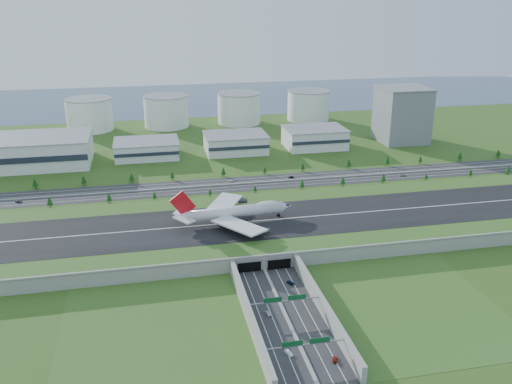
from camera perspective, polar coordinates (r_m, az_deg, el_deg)
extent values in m
plane|color=#1D4816|center=(350.07, -0.92, -4.38)|extent=(1200.00, 1200.00, 0.00)
cube|color=gray|center=(348.41, -0.92, -3.78)|extent=(520.00, 100.00, 8.00)
cube|color=#3C561D|center=(346.77, -0.92, -3.17)|extent=(520.00, 100.00, 0.16)
cube|color=black|center=(346.71, -0.92, -3.15)|extent=(520.00, 58.00, 0.12)
cube|color=silver|center=(346.68, -0.92, -3.13)|extent=(520.00, 0.90, 0.02)
cube|color=gray|center=(302.77, 0.86, -6.72)|extent=(520.00, 1.20, 1.20)
cube|color=#28282B|center=(256.67, 3.89, -14.45)|extent=(34.00, 120.00, 0.12)
cube|color=gray|center=(256.45, 3.89, -14.38)|extent=(1.60, 120.00, 0.90)
cube|color=gray|center=(258.96, -0.68, -13.00)|extent=(2.40, 100.00, 8.00)
cube|color=gray|center=(267.19, 7.18, -12.02)|extent=(2.40, 100.00, 8.00)
cube|color=black|center=(303.03, -0.70, -7.85)|extent=(13.00, 1.20, 6.00)
cube|color=black|center=(306.35, 2.45, -7.54)|extent=(13.00, 1.20, 6.00)
cylinder|color=gray|center=(263.23, -1.07, -12.52)|extent=(0.70, 0.70, 7.00)
cylinder|color=gray|center=(271.67, 6.99, -11.55)|extent=(0.70, 0.70, 7.00)
cube|color=gray|center=(264.85, 3.05, -11.38)|extent=(38.00, 0.50, 0.50)
cube|color=#0C4C23|center=(262.75, 1.77, -11.28)|extent=(9.00, 0.30, 2.40)
cube|color=#0C4C23|center=(265.45, 4.34, -10.98)|extent=(9.00, 0.30, 2.40)
cylinder|color=gray|center=(235.14, 0.60, -17.05)|extent=(0.70, 0.70, 7.00)
cylinder|color=gray|center=(244.56, 9.67, -15.72)|extent=(0.70, 0.70, 7.00)
cube|color=gray|center=(236.95, 5.27, -15.71)|extent=(38.00, 0.50, 0.50)
cube|color=#0C4C23|center=(234.62, 3.83, -15.65)|extent=(9.00, 0.30, 2.40)
cube|color=#0C4C23|center=(237.64, 6.72, -15.23)|extent=(9.00, 0.30, 2.40)
cube|color=#28282B|center=(436.95, -3.28, 0.73)|extent=(560.00, 36.00, 0.12)
cylinder|color=#3D2819|center=(417.95, -20.85, -1.36)|extent=(0.50, 0.50, 2.80)
cone|color=#13340E|center=(416.72, -20.91, -0.90)|extent=(4.36, 4.36, 5.60)
cylinder|color=#3D2819|center=(412.89, -15.18, -0.97)|extent=(0.50, 0.50, 2.68)
cone|color=#13340E|center=(411.70, -15.22, -0.53)|extent=(4.17, 4.17, 5.36)
cylinder|color=#3D2819|center=(411.88, -10.62, -0.68)|extent=(0.50, 0.50, 2.25)
cone|color=#13340E|center=(410.88, -10.64, -0.31)|extent=(3.49, 3.49, 4.49)
cylinder|color=#3D2819|center=(414.32, -4.85, -0.28)|extent=(0.50, 0.50, 2.01)
cone|color=#13340E|center=(413.43, -4.86, 0.05)|extent=(3.12, 3.12, 4.01)
cylinder|color=#3D2819|center=(419.54, -0.10, 0.06)|extent=(0.50, 0.50, 2.02)
cone|color=#13340E|center=(418.65, -0.10, 0.39)|extent=(3.14, 3.14, 4.04)
cylinder|color=#3D2819|center=(428.22, 4.87, 0.46)|extent=(0.50, 0.50, 2.71)
cone|color=#13340E|center=(427.06, 4.88, 0.90)|extent=(4.21, 4.21, 5.41)
cylinder|color=#3D2819|center=(438.65, 9.10, 0.77)|extent=(0.50, 0.50, 2.78)
cone|color=#13340E|center=(437.49, 9.12, 1.20)|extent=(4.33, 4.33, 5.57)
cylinder|color=#3D2819|center=(451.81, 13.23, 1.06)|extent=(0.50, 0.50, 2.85)
cone|color=#13340E|center=(450.66, 13.27, 1.50)|extent=(4.43, 4.43, 5.70)
cylinder|color=#3D2819|center=(468.83, 17.45, 1.31)|extent=(0.50, 0.50, 2.10)
cone|color=#13340E|center=(468.01, 17.48, 1.62)|extent=(3.26, 3.26, 4.19)
cylinder|color=#3D2819|center=(489.36, 21.61, 1.61)|extent=(0.50, 0.50, 2.50)
cone|color=#13340E|center=(488.43, 21.65, 1.96)|extent=(3.88, 3.88, 4.99)
cylinder|color=#3D2819|center=(509.38, 24.96, 1.83)|extent=(0.50, 0.50, 2.60)
cone|color=#13340E|center=(508.44, 25.01, 2.19)|extent=(4.05, 4.05, 5.21)
cylinder|color=#3D2819|center=(461.82, -22.20, 0.48)|extent=(0.50, 0.50, 2.89)
cone|color=#13340E|center=(460.67, -22.26, 0.91)|extent=(4.50, 4.50, 5.78)
cylinder|color=#3D2819|center=(456.17, -17.65, 0.81)|extent=(0.50, 0.50, 2.82)
cone|color=#13340E|center=(455.04, -17.69, 1.24)|extent=(4.39, 4.39, 5.64)
cylinder|color=#3D2819|center=(453.47, -12.94, 1.15)|extent=(0.50, 0.50, 2.71)
cone|color=#13340E|center=(452.37, -12.97, 1.56)|extent=(4.21, 4.21, 5.41)
cylinder|color=#3D2819|center=(453.67, -8.79, 1.42)|extent=(0.50, 0.50, 2.42)
cone|color=#13340E|center=(452.69, -8.82, 1.79)|extent=(3.77, 3.77, 4.85)
cylinder|color=#3D2819|center=(457.38, -3.46, 1.81)|extent=(0.50, 0.50, 2.70)
cone|color=#13340E|center=(456.30, -3.46, 2.22)|extent=(4.20, 4.20, 5.40)
cylinder|color=#3D2819|center=(463.61, 0.92, 2.06)|extent=(0.50, 0.50, 2.20)
cone|color=#13340E|center=(462.74, 0.92, 2.40)|extent=(3.42, 3.42, 4.40)
cylinder|color=#3D2819|center=(471.73, 4.91, 2.34)|extent=(0.50, 0.50, 2.62)
cone|color=#13340E|center=(470.71, 4.92, 2.73)|extent=(4.08, 4.08, 5.24)
cylinder|color=#3D2819|center=(485.11, 9.71, 2.65)|extent=(0.50, 0.50, 2.96)
cone|color=#13340E|center=(483.99, 9.74, 3.08)|extent=(4.61, 4.61, 5.93)
cylinder|color=#3D2819|center=(499.28, 13.63, 2.88)|extent=(0.50, 0.50, 3.02)
cone|color=#13340E|center=(498.18, 13.66, 3.30)|extent=(4.69, 4.69, 6.03)
cylinder|color=#3D2819|center=(513.62, 16.87, 3.02)|extent=(0.50, 0.50, 2.44)
cone|color=#13340E|center=(512.75, 16.90, 3.35)|extent=(3.79, 3.79, 4.87)
cylinder|color=#3D2819|center=(533.49, 20.65, 3.23)|extent=(0.50, 0.50, 2.80)
cone|color=#13340E|center=(532.53, 20.70, 3.60)|extent=(4.36, 4.36, 5.61)
cylinder|color=#3D2819|center=(555.22, 24.10, 3.39)|extent=(0.50, 0.50, 2.92)
cone|color=#13340E|center=(554.26, 24.16, 3.76)|extent=(4.55, 4.55, 5.85)
cube|color=silver|center=(526.86, -23.52, 3.90)|extent=(120.00, 60.00, 25.00)
cube|color=silver|center=(521.27, -11.44, 4.47)|extent=(58.00, 42.00, 15.00)
cube|color=silver|center=(527.80, -2.17, 5.17)|extent=(58.00, 42.00, 17.00)
cube|color=silver|center=(546.09, 6.17, 5.69)|extent=(58.00, 42.00, 19.00)
cube|color=slate|center=(582.18, 15.12, 7.84)|extent=(46.00, 46.00, 55.00)
cylinder|color=white|center=(638.53, -17.13, 7.78)|extent=(50.00, 50.00, 35.00)
cylinder|color=white|center=(636.12, -9.43, 8.36)|extent=(50.00, 50.00, 35.00)
cylinder|color=white|center=(645.00, -1.79, 8.79)|extent=(50.00, 50.00, 35.00)
cylinder|color=white|center=(664.72, 5.54, 9.05)|extent=(50.00, 50.00, 35.00)
cube|color=#384C6B|center=(808.04, -7.47, 9.71)|extent=(1200.00, 260.00, 0.06)
cylinder|color=silver|center=(345.06, -2.25, -2.08)|extent=(63.90, 12.09, 7.26)
cone|color=silver|center=(354.09, 3.10, -1.50)|extent=(9.60, 7.93, 7.26)
cone|color=silver|center=(339.05, -7.84, -2.60)|extent=(11.87, 8.11, 7.26)
ellipsoid|color=silver|center=(349.46, 1.18, -1.31)|extent=(15.87, 6.82, 4.47)
cube|color=silver|center=(327.78, -1.81, -3.54)|extent=(32.09, 36.17, 1.79)
cube|color=silver|center=(362.43, -3.33, -1.17)|extent=(28.88, 37.01, 1.79)
cylinder|color=#38383D|center=(335.60, -0.78, -3.41)|extent=(6.14, 3.84, 3.40)
cylinder|color=#38383D|center=(326.35, 0.93, -4.12)|extent=(6.14, 3.84, 3.40)
cylinder|color=#38383D|center=(359.87, -1.93, -1.73)|extent=(6.14, 3.84, 3.40)
cylinder|color=#38383D|center=(372.64, -1.42, -0.93)|extent=(6.14, 3.84, 3.40)
cube|color=silver|center=(332.11, -7.46, -2.91)|extent=(12.67, 14.14, 0.68)
cube|color=silver|center=(345.60, -7.85, -1.99)|extent=(11.53, 14.20, 0.68)
cube|color=red|center=(335.96, -7.72, -1.23)|extent=(16.20, 2.25, 17.01)
cylinder|color=black|center=(354.91, 2.36, -2.47)|extent=(2.16, 0.79, 2.16)
cylinder|color=black|center=(343.16, -2.82, -3.30)|extent=(2.16, 0.79, 2.16)
cylinder|color=black|center=(349.66, -3.10, -2.84)|extent=(2.16, 0.79, 2.16)
cylinder|color=black|center=(341.82, -3.94, -3.43)|extent=(2.16, 0.79, 2.16)
cylinder|color=black|center=(348.34, -4.19, -2.96)|extent=(2.16, 0.79, 2.16)
imported|color=silver|center=(267.02, 1.26, -12.66)|extent=(3.19, 5.09, 1.62)
imported|color=white|center=(242.53, 3.45, -16.54)|extent=(3.26, 4.92, 1.53)
imported|color=#0D1E44|center=(293.03, 3.63, -9.48)|extent=(4.13, 5.44, 1.37)
imported|color=maroon|center=(241.16, 8.32, -17.02)|extent=(3.60, 5.03, 1.35)
imported|color=#555659|center=(437.23, -23.74, -0.88)|extent=(5.45, 3.72, 1.72)
imported|color=black|center=(453.63, 3.69, 1.58)|extent=(4.89, 2.25, 1.55)
imported|color=silver|center=(474.53, 15.12, 1.76)|extent=(6.22, 3.67, 1.62)
imported|color=white|center=(444.25, -2.69, 1.18)|extent=(5.27, 3.65, 1.42)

